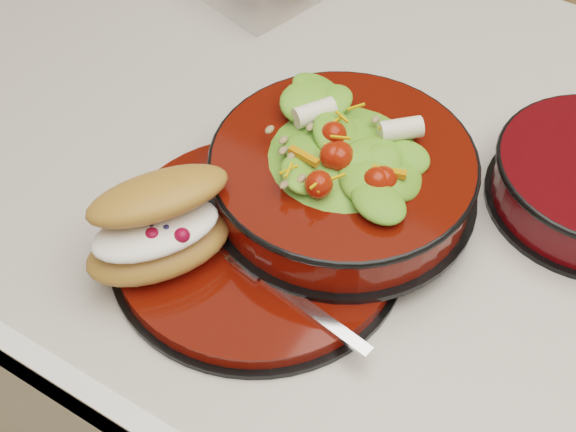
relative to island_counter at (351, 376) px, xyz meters
The scene contains 5 objects.
island_counter is the anchor object (origin of this frame).
dinner_plate 0.49m from the island_counter, 102.43° to the right, with size 0.27×0.27×0.02m.
salad_bowl 0.51m from the island_counter, 88.90° to the right, with size 0.26×0.26×0.10m.
croissant 0.56m from the island_counter, 112.80° to the right, with size 0.13×0.16×0.08m.
fork 0.51m from the island_counter, 82.88° to the right, with size 0.16×0.04×0.00m.
Camera 1 is at (0.23, -0.54, 1.48)m, focal length 50.00 mm.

